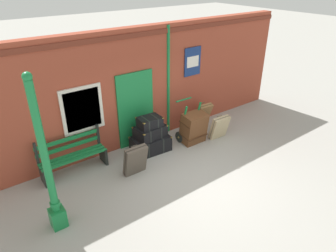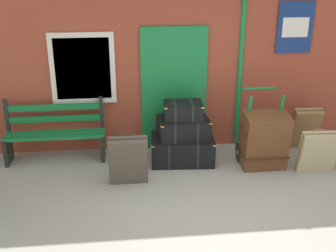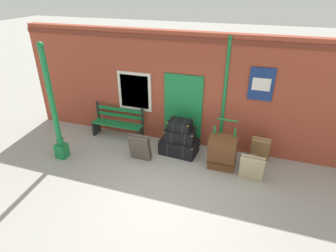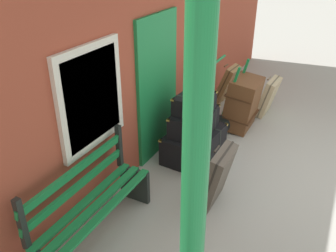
{
  "view_description": "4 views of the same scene",
  "coord_description": "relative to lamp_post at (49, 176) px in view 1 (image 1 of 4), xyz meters",
  "views": [
    {
      "loc": [
        -4.1,
        -4.21,
        4.49
      ],
      "look_at": [
        0.19,
        1.56,
        0.76
      ],
      "focal_mm": 32.71,
      "sensor_mm": 36.0,
      "label": 1
    },
    {
      "loc": [
        -1.08,
        -4.46,
        3.16
      ],
      "look_at": [
        -0.41,
        1.93,
        0.6
      ],
      "focal_mm": 46.1,
      "sensor_mm": 36.0,
      "label": 2
    },
    {
      "loc": [
        1.67,
        -4.59,
        4.31
      ],
      "look_at": [
        -0.49,
        1.79,
        0.82
      ],
      "focal_mm": 29.88,
      "sensor_mm": 36.0,
      "label": 3
    },
    {
      "loc": [
        -4.54,
        0.05,
        2.97
      ],
      "look_at": [
        -0.87,
        1.94,
        0.81
      ],
      "focal_mm": 38.42,
      "sensor_mm": 36.0,
      "label": 4
    }
  ],
  "objects": [
    {
      "name": "platform_bench",
      "position": [
        0.93,
        1.55,
        -0.75
      ],
      "size": [
        1.6,
        0.43,
        1.01
      ],
      "color": "#197A3D",
      "rests_on": "ground"
    },
    {
      "name": "porters_trolley",
      "position": [
        4.22,
        1.07,
        -0.92
      ],
      "size": [
        0.71,
        0.65,
        1.19
      ],
      "color": "black",
      "rests_on": "ground"
    },
    {
      "name": "steamer_trunk_middle",
      "position": [
        2.99,
        1.26,
        -0.61
      ],
      "size": [
        0.84,
        0.6,
        0.33
      ],
      "color": "black",
      "rests_on": "steamer_trunk_base"
    },
    {
      "name": "steamer_trunk_base",
      "position": [
        2.98,
        1.24,
        -0.98
      ],
      "size": [
        1.05,
        0.72,
        0.43
      ],
      "color": "black",
      "rests_on": "ground"
    },
    {
      "name": "suitcase_umber",
      "position": [
        4.97,
        0.62,
        -0.84
      ],
      "size": [
        0.58,
        0.35,
        0.72
      ],
      "color": "tan",
      "rests_on": "ground"
    },
    {
      "name": "suitcase_cream",
      "position": [
        5.12,
        1.49,
        -0.8
      ],
      "size": [
        0.5,
        0.46,
        0.79
      ],
      "color": "olive",
      "rests_on": "ground"
    },
    {
      "name": "steamer_trunk_top",
      "position": [
        2.98,
        1.26,
        -0.32
      ],
      "size": [
        0.63,
        0.48,
        0.27
      ],
      "color": "black",
      "rests_on": "steamer_trunk_middle"
    },
    {
      "name": "suitcase_olive",
      "position": [
        2.09,
        0.56,
        -0.8
      ],
      "size": [
        0.57,
        0.34,
        0.79
      ],
      "color": "#51473D",
      "rests_on": "ground"
    },
    {
      "name": "ground_plane",
      "position": [
        3.16,
        -0.61,
        -1.19
      ],
      "size": [
        60.0,
        60.0,
        0.0
      ],
      "primitive_type": "plane",
      "color": "#A3A099"
    },
    {
      "name": "large_brown_trunk",
      "position": [
        4.22,
        0.89,
        -0.73
      ],
      "size": [
        0.7,
        0.55,
        0.93
      ],
      "color": "brown",
      "rests_on": "ground"
    },
    {
      "name": "brick_facade",
      "position": [
        3.15,
        1.99,
        0.41
      ],
      "size": [
        10.4,
        0.35,
        3.2
      ],
      "color": "#9E422D",
      "rests_on": "ground"
    },
    {
      "name": "lamp_post",
      "position": [
        0.0,
        0.0,
        0.0
      ],
      "size": [
        0.28,
        0.28,
        3.11
      ],
      "color": "#197A3D",
      "rests_on": "ground"
    }
  ]
}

